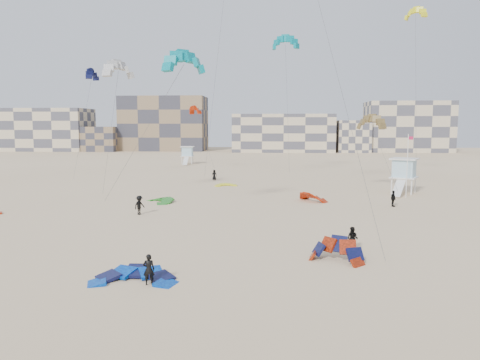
# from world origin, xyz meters

# --- Properties ---
(ground) EXTENTS (320.00, 320.00, 0.00)m
(ground) POSITION_xyz_m (0.00, 0.00, 0.00)
(ground) COLOR beige
(ground) RESTS_ON ground
(kite_ground_blue) EXTENTS (4.56, 4.80, 1.94)m
(kite_ground_blue) POSITION_xyz_m (-0.82, 1.89, 0.00)
(kite_ground_blue) COLOR blue
(kite_ground_blue) RESTS_ON ground
(kite_ground_orange) EXTENTS (4.75, 4.70, 3.46)m
(kite_ground_orange) POSITION_xyz_m (10.89, 6.49, 0.00)
(kite_ground_orange) COLOR red
(kite_ground_orange) RESTS_ON ground
(kite_ground_green) EXTENTS (5.40, 5.33, 1.55)m
(kite_ground_green) POSITION_xyz_m (-5.77, 28.39, 0.00)
(kite_ground_green) COLOR #1E8C22
(kite_ground_green) RESTS_ON ground
(kite_ground_red_far) EXTENTS (4.97, 4.95, 3.17)m
(kite_ground_red_far) POSITION_xyz_m (11.34, 30.24, 0.00)
(kite_ground_red_far) COLOR #BD2600
(kite_ground_red_far) RESTS_ON ground
(kite_ground_yellow) EXTENTS (3.61, 3.73, 0.85)m
(kite_ground_yellow) POSITION_xyz_m (0.20, 42.78, 0.00)
(kite_ground_yellow) COLOR #F4FC26
(kite_ground_yellow) RESTS_ON ground
(kitesurfer_main) EXTENTS (0.69, 0.51, 1.72)m
(kitesurfer_main) POSITION_xyz_m (0.20, 1.34, 0.86)
(kitesurfer_main) COLOR black
(kitesurfer_main) RESTS_ON ground
(kitesurfer_b) EXTENTS (1.02, 0.97, 1.66)m
(kitesurfer_b) POSITION_xyz_m (12.37, 9.20, 0.83)
(kitesurfer_b) COLOR black
(kitesurfer_b) RESTS_ON ground
(kitesurfer_c) EXTENTS (1.20, 1.38, 1.85)m
(kitesurfer_c) POSITION_xyz_m (-5.98, 20.94, 0.93)
(kitesurfer_c) COLOR black
(kitesurfer_c) RESTS_ON ground
(kitesurfer_d) EXTENTS (0.59, 1.08, 1.74)m
(kitesurfer_d) POSITION_xyz_m (19.60, 27.17, 0.87)
(kitesurfer_d) COLOR black
(kitesurfer_d) RESTS_ON ground
(kitesurfer_e) EXTENTS (0.85, 0.61, 1.64)m
(kitesurfer_e) POSITION_xyz_m (-2.34, 49.66, 0.82)
(kitesurfer_e) COLOR black
(kitesurfer_e) RESTS_ON ground
(kitesurfer_f) EXTENTS (1.01, 1.64, 1.69)m
(kitesurfer_f) POSITION_xyz_m (28.85, 54.13, 0.84)
(kitesurfer_f) COLOR black
(kitesurfer_f) RESTS_ON ground
(kite_fly_teal_a) EXTENTS (11.53, 5.46, 14.60)m
(kite_fly_teal_a) POSITION_xyz_m (-1.23, 19.91, 14.10)
(kite_fly_teal_a) COLOR #05A6AB
(kite_fly_teal_a) RESTS_ON ground
(kite_fly_grey) EXTENTS (5.34, 5.88, 15.26)m
(kite_fly_grey) POSITION_xyz_m (-10.94, 30.82, 14.79)
(kite_fly_grey) COLOR silver
(kite_fly_grey) RESTS_ON ground
(kite_fly_olive) EXTENTS (5.03, 9.18, 9.26)m
(kite_fly_olive) POSITION_xyz_m (19.28, 38.19, 8.81)
(kite_fly_olive) COLOR olive
(kite_fly_olive) RESTS_ON ground
(kite_fly_yellow) EXTENTS (4.64, 6.41, 24.94)m
(kite_fly_yellow) POSITION_xyz_m (27.50, 49.64, 24.74)
(kite_fly_yellow) COLOR #F4FC26
(kite_fly_yellow) RESTS_ON ground
(kite_fly_navy) EXTENTS (3.27, 11.13, 16.57)m
(kite_fly_navy) POSITION_xyz_m (-22.00, 51.13, 16.45)
(kite_fly_navy) COLOR #110F45
(kite_fly_navy) RESTS_ON ground
(kite_fly_teal_b) EXTENTS (5.05, 7.47, 22.30)m
(kite_fly_teal_b) POSITION_xyz_m (8.73, 57.33, 22.05)
(kite_fly_teal_b) COLOR #05A6AB
(kite_fly_teal_b) RESTS_ON ground
(kite_fly_red) EXTENTS (6.82, 10.17, 11.50)m
(kite_fly_red) POSITION_xyz_m (-7.84, 64.94, 11.25)
(kite_fly_red) COLOR #BD2600
(kite_fly_red) RESTS_ON ground
(lifeguard_tower_near) EXTENTS (4.23, 6.68, 4.46)m
(lifeguard_tower_near) POSITION_xyz_m (23.38, 37.23, 2.21)
(lifeguard_tower_near) COLOR white
(lifeguard_tower_near) RESTS_ON ground
(lifeguard_tower_far) EXTENTS (2.83, 5.36, 3.91)m
(lifeguard_tower_far) POSITION_xyz_m (-12.03, 79.13, 1.94)
(lifeguard_tower_far) COLOR white
(lifeguard_tower_far) RESTS_ON ground
(flagpole) EXTENTS (0.61, 0.09, 7.56)m
(flagpole) POSITION_xyz_m (22.79, 33.82, 3.98)
(flagpole) COLOR white
(flagpole) RESTS_ON ground
(condo_west_a) EXTENTS (30.00, 15.00, 14.00)m
(condo_west_a) POSITION_xyz_m (-70.00, 130.00, 7.00)
(condo_west_a) COLOR beige
(condo_west_a) RESTS_ON ground
(condo_west_b) EXTENTS (28.00, 14.00, 18.00)m
(condo_west_b) POSITION_xyz_m (-30.00, 134.00, 9.00)
(condo_west_b) COLOR #866D51
(condo_west_b) RESTS_ON ground
(condo_mid) EXTENTS (32.00, 16.00, 12.00)m
(condo_mid) POSITION_xyz_m (10.00, 130.00, 6.00)
(condo_mid) COLOR beige
(condo_mid) RESTS_ON ground
(condo_east) EXTENTS (26.00, 14.00, 16.00)m
(condo_east) POSITION_xyz_m (50.00, 132.00, 8.00)
(condo_east) COLOR beige
(condo_east) RESTS_ON ground
(condo_fill_left) EXTENTS (12.00, 10.00, 8.00)m
(condo_fill_left) POSITION_xyz_m (-50.00, 128.00, 4.00)
(condo_fill_left) COLOR #866D51
(condo_fill_left) RESTS_ON ground
(condo_fill_right) EXTENTS (10.00, 10.00, 10.00)m
(condo_fill_right) POSITION_xyz_m (32.00, 128.00, 5.00)
(condo_fill_right) COLOR beige
(condo_fill_right) RESTS_ON ground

